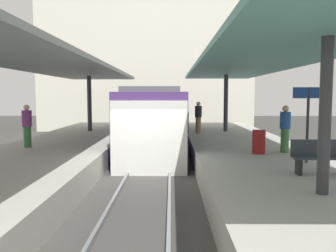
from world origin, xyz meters
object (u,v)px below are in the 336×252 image
platform_sign (308,107)px  passenger_mid_platform (27,125)px  platform_bench (320,156)px  passenger_near_bench (285,128)px  commuter_train (157,120)px  litter_bin (259,142)px  passenger_far_end (198,117)px

platform_sign → passenger_mid_platform: bearing=162.5°
platform_bench → passenger_near_bench: size_ratio=0.86×
commuter_train → litter_bin: commuter_train is taller
commuter_train → passenger_far_end: 2.19m
platform_bench → passenger_far_end: size_ratio=0.84×
commuter_train → litter_bin: bearing=-59.3°
platform_sign → platform_bench: bearing=-99.4°
passenger_near_bench → passenger_mid_platform: size_ratio=1.00×
platform_sign → passenger_far_end: platform_sign is taller
commuter_train → passenger_mid_platform: size_ratio=7.68×
passenger_near_bench → commuter_train: bearing=127.8°
passenger_far_end → passenger_near_bench: bearing=-67.7°
passenger_near_bench → platform_sign: bearing=-88.8°
platform_bench → litter_bin: size_ratio=1.75×
passenger_near_bench → passenger_far_end: bearing=112.3°
commuter_train → platform_sign: size_ratio=5.67×
litter_bin → passenger_mid_platform: size_ratio=0.49×
passenger_far_end → commuter_train: bearing=-177.3°
platform_bench → passenger_far_end: 9.85m
commuter_train → passenger_mid_platform: 6.85m
platform_sign → passenger_mid_platform: (-9.46, 2.98, -0.78)m
platform_sign → passenger_near_bench: bearing=91.2°
platform_bench → platform_sign: platform_sign is taller
platform_sign → passenger_near_bench: size_ratio=1.35×
passenger_near_bench → passenger_mid_platform: (-9.42, 1.10, 0.00)m
commuter_train → platform_bench: 10.48m
platform_sign → passenger_near_bench: 2.03m
commuter_train → passenger_near_bench: (4.71, -6.06, 0.12)m
passenger_mid_platform → passenger_near_bench: bearing=-6.7°
platform_sign → litter_bin: (-1.00, 1.62, -1.22)m
litter_bin → passenger_near_bench: 1.09m
platform_sign → passenger_far_end: 8.48m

